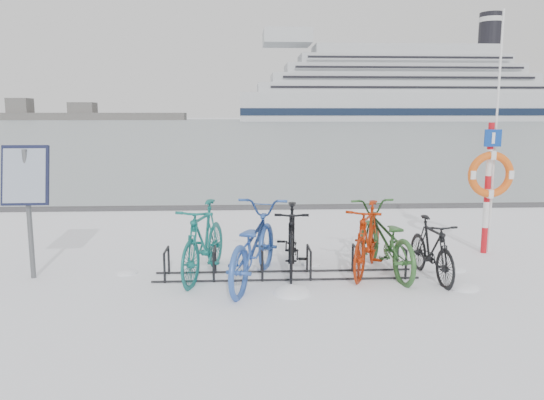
# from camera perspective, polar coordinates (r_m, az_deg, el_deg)

# --- Properties ---
(ground) EXTENTS (900.00, 900.00, 0.00)m
(ground) POSITION_cam_1_polar(r_m,az_deg,el_deg) (8.20, 1.45, -8.23)
(ground) COLOR white
(ground) RESTS_ON ground
(ice_sheet) EXTENTS (400.00, 298.00, 0.02)m
(ice_sheet) POSITION_cam_1_polar(r_m,az_deg,el_deg) (162.83, -2.74, 8.27)
(ice_sheet) COLOR #929FA5
(ice_sheet) RESTS_ON ground
(quay_edge) EXTENTS (400.00, 0.25, 0.10)m
(quay_edge) POSITION_cam_1_polar(r_m,az_deg,el_deg) (13.93, -0.39, -0.78)
(quay_edge) COLOR #3F3F42
(quay_edge) RESTS_ON ground
(bike_rack) EXTENTS (4.00, 0.48, 0.46)m
(bike_rack) POSITION_cam_1_polar(r_m,az_deg,el_deg) (8.15, 1.46, -7.02)
(bike_rack) COLOR black
(bike_rack) RESTS_ON ground
(info_board) EXTENTS (0.68, 0.26, 2.01)m
(info_board) POSITION_cam_1_polar(r_m,az_deg,el_deg) (8.61, -24.94, 1.62)
(info_board) COLOR #595B5E
(info_board) RESTS_ON ground
(lifebuoy_station) EXTENTS (0.81, 0.23, 4.22)m
(lifebuoy_station) POSITION_cam_1_polar(r_m,az_deg,el_deg) (10.00, 22.44, 2.51)
(lifebuoy_station) COLOR red
(lifebuoy_station) RESTS_ON ground
(cruise_ferry) EXTENTS (124.31, 23.48, 40.85)m
(cruise_ferry) POSITION_cam_1_polar(r_m,az_deg,el_deg) (214.06, 13.53, 11.21)
(cruise_ferry) COLOR silver
(cruise_ferry) RESTS_ON ground
(bike_0) EXTENTS (1.01, 2.04, 1.18)m
(bike_0) POSITION_cam_1_polar(r_m,az_deg,el_deg) (8.16, -7.38, -4.10)
(bike_0) COLOR #14635D
(bike_0) RESTS_ON ground
(bike_1) EXTENTS (1.39, 2.40, 1.19)m
(bike_1) POSITION_cam_1_polar(r_m,az_deg,el_deg) (7.83, -2.11, -4.56)
(bike_1) COLOR #2E53A8
(bike_1) RESTS_ON ground
(bike_2) EXTENTS (0.69, 1.86, 1.09)m
(bike_2) POSITION_cam_1_polar(r_m,az_deg,el_deg) (8.37, 2.14, -4.00)
(bike_2) COLOR black
(bike_2) RESTS_ON ground
(bike_3) EXTENTS (1.26, 1.94, 1.13)m
(bike_3) POSITION_cam_1_polar(r_m,az_deg,el_deg) (8.45, 10.26, -3.88)
(bike_3) COLOR #9F2407
(bike_3) RESTS_ON ground
(bike_4) EXTENTS (1.02, 2.20, 1.11)m
(bike_4) POSITION_cam_1_polar(r_m,az_deg,el_deg) (8.53, 12.04, -3.89)
(bike_4) COLOR #2D5A29
(bike_4) RESTS_ON ground
(bike_5) EXTENTS (0.57, 1.62, 0.96)m
(bike_5) POSITION_cam_1_polar(r_m,az_deg,el_deg) (8.38, 16.78, -4.85)
(bike_5) COLOR black
(bike_5) RESTS_ON ground
(snow_drifts) EXTENTS (5.55, 2.09, 0.19)m
(snow_drifts) POSITION_cam_1_polar(r_m,az_deg,el_deg) (8.24, 6.92, -8.22)
(snow_drifts) COLOR white
(snow_drifts) RESTS_ON ground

